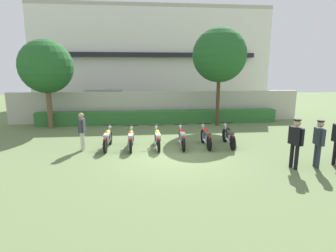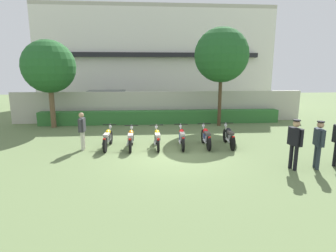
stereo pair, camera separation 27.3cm
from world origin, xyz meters
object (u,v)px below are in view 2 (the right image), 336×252
at_px(tree_near_inspector, 49,67).
at_px(motorcycle_in_row_0, 108,138).
at_px(parked_car, 109,103).
at_px(officer_0, 295,140).
at_px(motorcycle_in_row_4, 206,137).
at_px(officer_1, 319,141).
at_px(tree_far_side, 221,55).
at_px(motorcycle_in_row_1, 131,139).
at_px(inspector_person, 82,128).
at_px(motorcycle_in_row_3, 182,137).
at_px(motorcycle_in_row_5, 229,136).
at_px(motorcycle_in_row_2, 157,138).

bearing_deg(tree_near_inspector, motorcycle_in_row_0, -51.05).
distance_m(parked_car, officer_0, 14.23).
height_order(motorcycle_in_row_4, officer_1, officer_1).
bearing_deg(motorcycle_in_row_4, tree_far_side, -20.53).
distance_m(tree_near_inspector, officer_0, 13.39).
height_order(tree_far_side, motorcycle_in_row_1, tree_far_side).
xyz_separation_m(inspector_person, officer_0, (7.70, -3.00, 0.09)).
bearing_deg(officer_1, officer_0, 14.84).
relative_size(motorcycle_in_row_3, motorcycle_in_row_5, 0.96).
height_order(inspector_person, officer_1, officer_1).
bearing_deg(motorcycle_in_row_5, motorcycle_in_row_0, 92.12).
height_order(parked_car, tree_far_side, tree_far_side).
xyz_separation_m(motorcycle_in_row_1, officer_1, (6.51, -2.96, 0.54)).
bearing_deg(tree_far_side, officer_1, -79.80).
bearing_deg(motorcycle_in_row_3, parked_car, 28.17).
bearing_deg(motorcycle_in_row_5, officer_1, -140.97).
bearing_deg(motorcycle_in_row_1, parked_car, 13.29).
bearing_deg(motorcycle_in_row_4, inspector_person, 91.30).
relative_size(motorcycle_in_row_2, motorcycle_in_row_5, 0.94).
height_order(tree_far_side, officer_1, tree_far_side).
bearing_deg(officer_0, motorcycle_in_row_4, -63.29).
xyz_separation_m(motorcycle_in_row_2, motorcycle_in_row_3, (1.08, -0.04, 0.02)).
height_order(motorcycle_in_row_3, motorcycle_in_row_5, motorcycle_in_row_5).
distance_m(tree_far_side, inspector_person, 9.15).
xyz_separation_m(tree_far_side, motorcycle_in_row_2, (-4.01, -4.59, -3.78)).
distance_m(parked_car, motorcycle_in_row_2, 9.49).
bearing_deg(parked_car, officer_0, -59.32).
relative_size(motorcycle_in_row_2, motorcycle_in_row_3, 0.98).
xyz_separation_m(tree_near_inspector, motorcycle_in_row_5, (9.20, -4.87, -3.09)).
bearing_deg(motorcycle_in_row_2, tree_far_side, -42.24).
distance_m(motorcycle_in_row_5, officer_1, 3.75).
distance_m(motorcycle_in_row_2, motorcycle_in_row_5, 3.21).
bearing_deg(motorcycle_in_row_1, tree_far_side, -47.68).
bearing_deg(tree_near_inspector, motorcycle_in_row_3, -34.77).
bearing_deg(motorcycle_in_row_1, officer_0, -117.53).
bearing_deg(motorcycle_in_row_1, motorcycle_in_row_2, -87.03).
xyz_separation_m(parked_car, officer_1, (8.59, -11.93, 0.05)).
bearing_deg(inspector_person, motorcycle_in_row_0, 8.25).
distance_m(tree_near_inspector, officer_1, 14.07).
distance_m(tree_far_side, motorcycle_in_row_3, 6.65).
relative_size(motorcycle_in_row_5, inspector_person, 1.23).
bearing_deg(inspector_person, officer_1, -19.24).
bearing_deg(motorcycle_in_row_4, tree_near_inspector, 60.23).
bearing_deg(motorcycle_in_row_0, tree_far_side, -51.41).
bearing_deg(parked_car, motorcycle_in_row_3, -66.62).
bearing_deg(parked_car, tree_far_side, -33.14).
distance_m(officer_0, officer_1, 0.85).
bearing_deg(motorcycle_in_row_1, motorcycle_in_row_5, -89.07).
distance_m(motorcycle_in_row_5, inspector_person, 6.40).
distance_m(tree_far_side, officer_1, 8.38).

